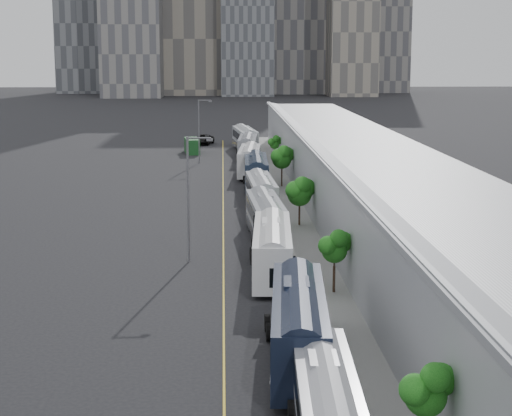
{
  "coord_description": "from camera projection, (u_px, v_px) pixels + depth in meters",
  "views": [
    {
      "loc": [
        -1.47,
        -24.38,
        15.92
      ],
      "look_at": [
        1.3,
        47.16,
        3.0
      ],
      "focal_mm": 60.0,
      "sensor_mm": 36.0,
      "label": 1
    }
  ],
  "objects": [
    {
      "name": "bus_4",
      "position": [
        261.0,
        196.0,
        88.21
      ],
      "size": [
        2.95,
        12.29,
        3.57
      ],
      "rotation": [
        0.0,
        0.0,
        0.04
      ],
      "color": "#ABAEB5",
      "rests_on": "ground"
    },
    {
      "name": "tree_4",
      "position": [
        275.0,
        143.0,
        125.11
      ],
      "size": [
        1.42,
        1.42,
        3.82
      ],
      "color": "black",
      "rests_on": "ground"
    },
    {
      "name": "tree_1",
      "position": [
        334.0,
        247.0,
        57.03
      ],
      "size": [
        1.75,
        1.75,
        4.15
      ],
      "color": "black",
      "rests_on": "ground"
    },
    {
      "name": "tree_2",
      "position": [
        300.0,
        190.0,
        79.63
      ],
      "size": [
        2.32,
        2.32,
        4.58
      ],
      "color": "black",
      "rests_on": "ground"
    },
    {
      "name": "bus_2",
      "position": [
        272.0,
        254.0,
        61.86
      ],
      "size": [
        3.42,
        13.39,
        3.88
      ],
      "rotation": [
        0.0,
        0.0,
        -0.06
      ],
      "color": "white",
      "rests_on": "ground"
    },
    {
      "name": "shipping_container",
      "position": [
        192.0,
        146.0,
        139.08
      ],
      "size": [
        2.84,
        6.81,
        2.39
      ],
      "primitive_type": "cube",
      "rotation": [
        0.0,
        0.0,
        0.11
      ],
      "color": "#133E19",
      "rests_on": "ground"
    },
    {
      "name": "lane_line",
      "position": [
        223.0,
        225.0,
        80.88
      ],
      "size": [
        0.12,
        160.0,
        0.02
      ],
      "primitive_type": "cube",
      "color": "gold",
      "rests_on": "ground"
    },
    {
      "name": "tree_0",
      "position": [
        426.0,
        391.0,
        31.71
      ],
      "size": [
        1.61,
        1.61,
        4.46
      ],
      "color": "black",
      "rests_on": "ground"
    },
    {
      "name": "street_lamp_near",
      "position": [
        190.0,
        191.0,
        65.49
      ],
      "size": [
        2.04,
        0.22,
        9.74
      ],
      "color": "#59595E",
      "rests_on": "ground"
    },
    {
      "name": "depot",
      "position": [
        376.0,
        187.0,
        80.81
      ],
      "size": [
        12.45,
        160.4,
        7.2
      ],
      "color": "gray",
      "rests_on": "ground"
    },
    {
      "name": "suv",
      "position": [
        203.0,
        140.0,
        152.45
      ],
      "size": [
        4.2,
        6.74,
        1.74
      ],
      "primitive_type": "imported",
      "rotation": [
        0.0,
        0.0,
        -0.22
      ],
      "color": "black",
      "rests_on": "ground"
    },
    {
      "name": "bus_3",
      "position": [
        266.0,
        221.0,
        74.37
      ],
      "size": [
        3.17,
        12.82,
        3.72
      ],
      "rotation": [
        0.0,
        0.0,
        0.05
      ],
      "color": "gray",
      "rests_on": "ground"
    },
    {
      "name": "street_lamp_far",
      "position": [
        200.0,
        127.0,
        125.68
      ],
      "size": [
        2.04,
        0.22,
        9.34
      ],
      "color": "#59595E",
      "rests_on": "ground"
    },
    {
      "name": "bus_6",
      "position": [
        249.0,
        163.0,
        113.62
      ],
      "size": [
        3.61,
        13.4,
        3.87
      ],
      "rotation": [
        0.0,
        0.0,
        -0.07
      ],
      "color": "silver",
      "rests_on": "ground"
    },
    {
      "name": "tree_3",
      "position": [
        282.0,
        156.0,
        102.98
      ],
      "size": [
        2.37,
        2.37,
        4.98
      ],
      "color": "black",
      "rests_on": "ground"
    },
    {
      "name": "bus_1",
      "position": [
        299.0,
        332.0,
        44.41
      ],
      "size": [
        3.72,
        13.82,
        3.99
      ],
      "rotation": [
        0.0,
        0.0,
        -0.07
      ],
      "color": "black",
      "rests_on": "ground"
    },
    {
      "name": "bus_8",
      "position": [
        245.0,
        141.0,
        142.08
      ],
      "size": [
        4.09,
        13.89,
        4.0
      ],
      "rotation": [
        0.0,
        0.0,
        0.1
      ],
      "color": "#B3B7BE",
      "rests_on": "ground"
    },
    {
      "name": "sidewalk",
      "position": [
        334.0,
        223.0,
        81.27
      ],
      "size": [
        10.0,
        170.0,
        0.12
      ],
      "primitive_type": "cube",
      "color": "gray",
      "rests_on": "ground"
    },
    {
      "name": "bus_5",
      "position": [
        256.0,
        174.0,
        102.75
      ],
      "size": [
        3.0,
        13.46,
        3.92
      ],
      "rotation": [
        0.0,
        0.0,
        -0.02
      ],
      "color": "#151F2F",
      "rests_on": "ground"
    },
    {
      "name": "bus_7",
      "position": [
        248.0,
        149.0,
        130.4
      ],
      "size": [
        3.47,
        13.21,
        3.82
      ],
      "rotation": [
        0.0,
        0.0,
        -0.06
      ],
      "color": "gray",
      "rests_on": "ground"
    }
  ]
}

